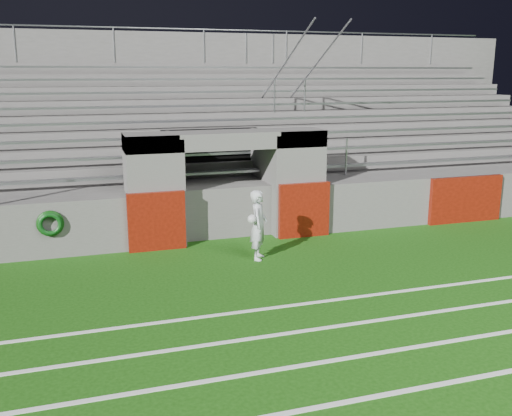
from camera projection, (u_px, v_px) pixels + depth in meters
name	position (u px, v px, depth m)	size (l,w,h in m)	color
ground	(275.00, 286.00, 10.86)	(90.00, 90.00, 0.00)	#16470B
stadium_structure	(190.00, 153.00, 17.90)	(26.00, 8.48, 5.42)	#585653
goalkeeper_with_ball	(258.00, 225.00, 12.25)	(0.57, 0.66, 1.52)	silver
hose_coil	(50.00, 224.00, 12.19)	(0.58, 0.15, 0.58)	#0C3E0C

